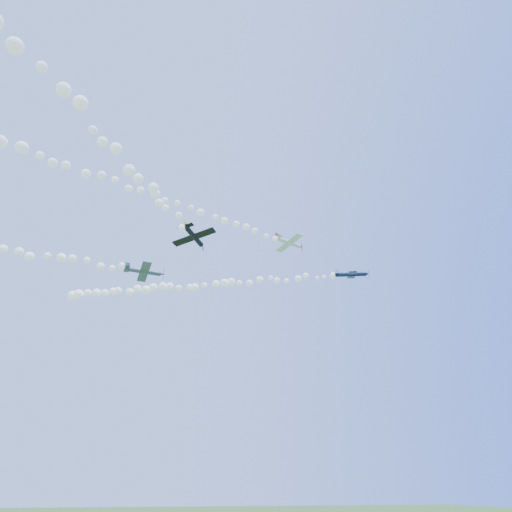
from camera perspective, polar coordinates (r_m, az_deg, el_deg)
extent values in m
cylinder|color=silver|center=(88.35, 4.32, 1.85)|extent=(5.78, 3.25, 0.89)
cone|color=silver|center=(90.12, 5.95, 1.25)|extent=(0.97, 1.02, 0.80)
cone|color=#A5121A|center=(90.38, 6.17, 1.17)|extent=(0.39, 0.38, 0.28)
cube|color=black|center=(90.31, 6.11, 1.19)|extent=(0.13, 0.28, 1.90)
cube|color=silver|center=(88.42, 4.45, 1.74)|extent=(4.00, 7.41, 0.66)
cube|color=silver|center=(86.97, 2.91, 2.39)|extent=(1.71, 2.72, 0.26)
cube|color=#A5121A|center=(87.24, 2.85, 2.71)|extent=(0.94, 0.50, 1.21)
sphere|color=black|center=(89.02, 4.73, 1.89)|extent=(0.94, 0.97, 0.77)
cylinder|color=#0D163A|center=(100.08, 12.49, -2.41)|extent=(6.05, 4.95, 1.23)
cone|color=#0D163A|center=(100.38, 14.61, -2.32)|extent=(1.22, 1.22, 0.95)
cone|color=silver|center=(100.44, 14.90, -2.31)|extent=(0.48, 0.47, 0.34)
cube|color=black|center=(100.42, 14.82, -2.31)|extent=(0.25, 0.74, 2.13)
cube|color=#0D163A|center=(100.08, 12.66, -2.48)|extent=(4.71, 8.20, 2.50)
cube|color=#0D163A|center=(99.95, 10.73, -2.45)|extent=(2.00, 3.03, 0.93)
cube|color=silver|center=(100.06, 10.66, -2.10)|extent=(1.13, 0.86, 1.39)
sphere|color=black|center=(100.23, 13.04, -2.14)|extent=(1.12, 1.25, 1.05)
cylinder|color=#3B4556|center=(80.54, -14.87, -1.97)|extent=(6.33, 2.02, 0.93)
cone|color=#3B4556|center=(80.88, -12.50, -2.37)|extent=(0.88, 0.96, 0.84)
cone|color=navy|center=(80.94, -12.17, -2.42)|extent=(0.36, 0.35, 0.30)
cube|color=black|center=(80.93, -12.26, -2.41)|extent=(0.10, 0.23, 1.99)
cube|color=#3B4556|center=(80.51, -14.69, -2.08)|extent=(2.66, 7.87, 0.48)
cube|color=#3B4556|center=(80.39, -16.84, -1.61)|extent=(1.27, 2.82, 0.20)
cube|color=navy|center=(80.66, -16.85, -1.24)|extent=(1.01, 0.29, 1.26)
sphere|color=black|center=(80.81, -14.22, -1.83)|extent=(0.86, 0.88, 0.79)
cylinder|color=black|center=(64.87, -8.35, 2.70)|extent=(2.70, 5.40, 0.95)
cone|color=black|center=(67.07, -7.23, 1.38)|extent=(0.92, 0.88, 0.76)
cone|color=gold|center=(67.38, -7.08, 1.21)|extent=(0.34, 0.35, 0.27)
cube|color=black|center=(67.30, -7.12, 1.25)|extent=(0.38, 0.33, 1.73)
cube|color=black|center=(64.98, -8.25, 2.51)|extent=(6.38, 4.66, 1.46)
cube|color=black|center=(63.12, -9.34, 3.89)|extent=(2.40, 1.89, 0.55)
cube|color=gold|center=(63.39, -9.41, 4.27)|extent=(0.69, 0.92, 1.12)
sphere|color=black|center=(65.65, -8.08, 2.58)|extent=(0.99, 0.98, 0.79)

